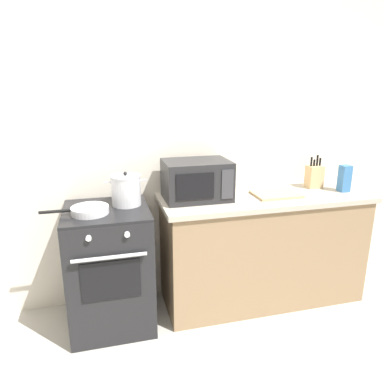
{
  "coord_description": "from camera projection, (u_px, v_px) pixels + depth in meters",
  "views": [
    {
      "loc": [
        -0.37,
        -1.89,
        1.75
      ],
      "look_at": [
        0.28,
        0.6,
        1.0
      ],
      "focal_mm": 33.61,
      "sensor_mm": 36.0,
      "label": 1
    }
  ],
  "objects": [
    {
      "name": "stove",
      "position": [
        110.0,
        267.0,
        2.68
      ],
      "size": [
        0.6,
        0.64,
        0.92
      ],
      "color": "black",
      "rests_on": "ground_plane"
    },
    {
      "name": "back_wall",
      "position": [
        183.0,
        151.0,
        2.96
      ],
      "size": [
        4.4,
        0.1,
        2.5
      ],
      "primitive_type": "cube",
      "color": "silver",
      "rests_on": "ground_plane"
    },
    {
      "name": "ground_plane",
      "position": [
        173.0,
        367.0,
        2.34
      ],
      "size": [
        10.0,
        10.0,
        0.0
      ],
      "primitive_type": "plane",
      "color": "#B2ADA3"
    },
    {
      "name": "knife_block",
      "position": [
        314.0,
        176.0,
        3.08
      ],
      "size": [
        0.13,
        0.1,
        0.28
      ],
      "color": "tan",
      "rests_on": "countertop_right"
    },
    {
      "name": "stock_pot",
      "position": [
        126.0,
        190.0,
        2.62
      ],
      "size": [
        0.3,
        0.22,
        0.25
      ],
      "color": "silver",
      "rests_on": "stove"
    },
    {
      "name": "countertop_right",
      "position": [
        266.0,
        198.0,
        2.88
      ],
      "size": [
        1.7,
        0.6,
        0.04
      ],
      "primitive_type": "cube",
      "color": "#ADA393",
      "rests_on": "lower_cabinet_right"
    },
    {
      "name": "lower_cabinet_right",
      "position": [
        262.0,
        250.0,
        3.01
      ],
      "size": [
        1.64,
        0.56,
        0.88
      ],
      "primitive_type": "cube",
      "color": "#8C7051",
      "rests_on": "ground_plane"
    },
    {
      "name": "frying_pan",
      "position": [
        89.0,
        210.0,
        2.45
      ],
      "size": [
        0.45,
        0.25,
        0.05
      ],
      "color": "silver",
      "rests_on": "stove"
    },
    {
      "name": "cutting_board",
      "position": [
        276.0,
        194.0,
        2.87
      ],
      "size": [
        0.36,
        0.26,
        0.02
      ],
      "primitive_type": "cube",
      "color": "tan",
      "rests_on": "countertop_right"
    },
    {
      "name": "microwave",
      "position": [
        197.0,
        180.0,
        2.75
      ],
      "size": [
        0.5,
        0.37,
        0.3
      ],
      "color": "#232326",
      "rests_on": "countertop_right"
    },
    {
      "name": "pasta_box",
      "position": [
        344.0,
        178.0,
        2.96
      ],
      "size": [
        0.08,
        0.08,
        0.22
      ],
      "primitive_type": "cube",
      "color": "teal",
      "rests_on": "countertop_right"
    }
  ]
}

